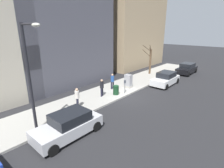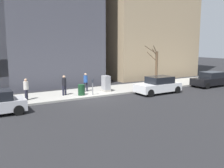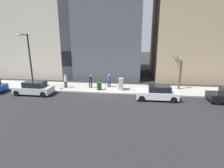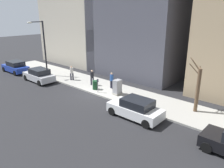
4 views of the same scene
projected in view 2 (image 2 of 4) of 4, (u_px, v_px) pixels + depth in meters
The scene contains 11 objects.
ground_plane at pixel (93, 98), 20.39m from camera, with size 120.00×120.00×0.00m, color #232326.
sidewalk at pixel (82, 93), 22.08m from camera, with size 4.00×36.00×0.15m, color #9E9B93.
parked_car_black at pixel (211, 79), 25.93m from camera, with size 1.93×4.21×1.52m.
parked_car_white at pixel (158, 85), 22.28m from camera, with size 1.95×4.21×1.52m.
parking_meter at pixel (93, 85), 20.74m from camera, with size 0.14×0.10×1.35m.
utility_box at pixel (106, 84), 22.38m from camera, with size 0.83×0.61×1.43m.
bare_tree at pixel (156, 66), 26.84m from camera, with size 1.35×1.27×4.09m.
trash_bin at pixel (81, 90), 20.77m from camera, with size 0.56×0.56×0.90m, color #14381E.
pedestrian_near_meter at pixel (86, 81), 22.34m from camera, with size 0.36×0.40×1.66m.
pedestrian_midblock at pixel (64, 84), 20.68m from camera, with size 0.36×0.39×1.66m.
pedestrian_far_corner at pixel (26, 88), 18.87m from camera, with size 0.37×0.36×1.66m.
Camera 2 is at (-17.94, 8.87, 4.38)m, focal length 40.00 mm.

